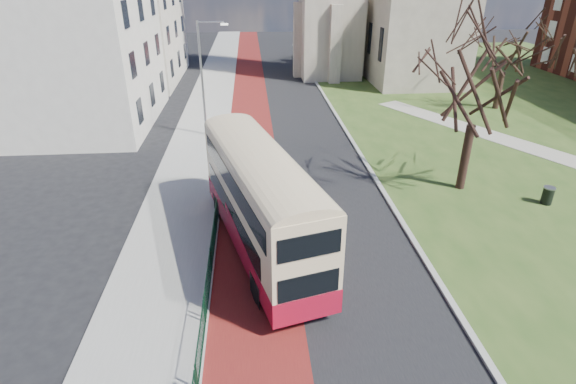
{
  "coord_description": "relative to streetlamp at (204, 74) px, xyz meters",
  "views": [
    {
      "loc": [
        -1.06,
        -14.43,
        11.21
      ],
      "look_at": [
        0.46,
        4.02,
        2.0
      ],
      "focal_mm": 28.0,
      "sensor_mm": 36.0,
      "label": 1
    }
  ],
  "objects": [
    {
      "name": "pavement_west",
      "position": [
        -0.65,
        2.0,
        -4.53
      ],
      "size": [
        4.0,
        120.0,
        0.12
      ],
      "primitive_type": "cube",
      "color": "gray",
      "rests_on": "ground"
    },
    {
      "name": "bus",
      "position": [
        3.51,
        -15.59,
        -2.0
      ],
      "size": [
        5.26,
        11.13,
        4.54
      ],
      "rotation": [
        0.0,
        0.0,
        0.26
      ],
      "color": "maroon",
      "rests_on": "ground"
    },
    {
      "name": "street_block_near",
      "position": [
        -9.65,
        4.0,
        1.92
      ],
      "size": [
        10.3,
        14.3,
        13.0
      ],
      "color": "beige",
      "rests_on": "ground"
    },
    {
      "name": "pedestrian_railing",
      "position": [
        1.4,
        -14.0,
        -4.04
      ],
      "size": [
        0.07,
        24.0,
        1.12
      ],
      "color": "#0B331F",
      "rests_on": "ground"
    },
    {
      "name": "grass_green",
      "position": [
        30.35,
        4.0,
        -4.57
      ],
      "size": [
        40.0,
        80.0,
        0.04
      ],
      "primitive_type": "cube",
      "color": "#2C4A1A",
      "rests_on": "ground"
    },
    {
      "name": "kerb_west",
      "position": [
        1.35,
        2.0,
        -4.53
      ],
      "size": [
        0.25,
        120.0,
        0.13
      ],
      "primitive_type": "cube",
      "color": "#999993",
      "rests_on": "ground"
    },
    {
      "name": "litter_bin",
      "position": [
        18.68,
        -12.55,
        -4.07
      ],
      "size": [
        0.77,
        0.77,
        0.96
      ],
      "rotation": [
        0.0,
        0.0,
        -0.35
      ],
      "color": "black",
      "rests_on": "grass_green"
    },
    {
      "name": "street_block_far",
      "position": [
        -9.65,
        20.0,
        1.17
      ],
      "size": [
        10.3,
        16.3,
        11.5
      ],
      "color": "#BEB6A1",
      "rests_on": "ground"
    },
    {
      "name": "bus_lane",
      "position": [
        3.15,
        2.0,
        -4.59
      ],
      "size": [
        3.4,
        120.0,
        0.01
      ],
      "primitive_type": "cube",
      "color": "#591414",
      "rests_on": "ground"
    },
    {
      "name": "streetlamp",
      "position": [
        0.0,
        0.0,
        0.0
      ],
      "size": [
        2.13,
        0.18,
        8.0
      ],
      "color": "gray",
      "rests_on": "pavement_west"
    },
    {
      "name": "winter_tree_far",
      "position": [
        25.03,
        5.23,
        1.12
      ],
      "size": [
        7.07,
        7.07,
        8.2
      ],
      "rotation": [
        0.0,
        0.0,
        0.33
      ],
      "color": "#301F18",
      "rests_on": "grass_green"
    },
    {
      "name": "winter_tree_near",
      "position": [
        14.95,
        -10.29,
        2.06
      ],
      "size": [
        8.59,
        8.59,
        9.55
      ],
      "rotation": [
        0.0,
        0.0,
        0.42
      ],
      "color": "black",
      "rests_on": "grass_green"
    },
    {
      "name": "ground",
      "position": [
        4.35,
        -18.0,
        -4.59
      ],
      "size": [
        160.0,
        160.0,
        0.0
      ],
      "primitive_type": "plane",
      "color": "black",
      "rests_on": "ground"
    },
    {
      "name": "road_carriageway",
      "position": [
        5.85,
        2.0,
        -4.59
      ],
      "size": [
        9.0,
        120.0,
        0.01
      ],
      "primitive_type": "cube",
      "color": "black",
      "rests_on": "ground"
    },
    {
      "name": "kerb_east",
      "position": [
        10.45,
        4.0,
        -4.53
      ],
      "size": [
        0.25,
        80.0,
        0.13
      ],
      "primitive_type": "cube",
      "color": "#999993",
      "rests_on": "ground"
    }
  ]
}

